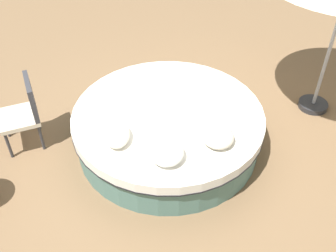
% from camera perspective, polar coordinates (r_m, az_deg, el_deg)
% --- Properties ---
extents(ground_plane, '(16.00, 16.00, 0.00)m').
position_cam_1_polar(ground_plane, '(5.59, -0.00, -2.58)').
color(ground_plane, brown).
extents(round_bed, '(2.52, 2.52, 0.56)m').
position_cam_1_polar(round_bed, '(5.40, -0.00, -0.39)').
color(round_bed, '#4C726B').
rests_on(round_bed, ground_plane).
extents(throw_pillow_0, '(0.47, 0.31, 0.19)m').
position_cam_1_polar(throw_pillow_0, '(4.82, -7.26, -1.14)').
color(throw_pillow_0, silver).
rests_on(throw_pillow_0, round_bed).
extents(throw_pillow_1, '(0.44, 0.40, 0.20)m').
position_cam_1_polar(throw_pillow_1, '(4.55, -0.22, -3.71)').
color(throw_pillow_1, white).
rests_on(throw_pillow_1, round_bed).
extents(throw_pillow_2, '(0.43, 0.39, 0.17)m').
position_cam_1_polar(throw_pillow_2, '(4.80, 7.04, -1.43)').
color(throw_pillow_2, beige).
rests_on(throw_pillow_2, round_bed).
extents(patio_chair, '(0.64, 0.62, 0.98)m').
position_cam_1_polar(patio_chair, '(5.60, -19.59, 2.24)').
color(patio_chair, '#333338').
rests_on(patio_chair, ground_plane).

